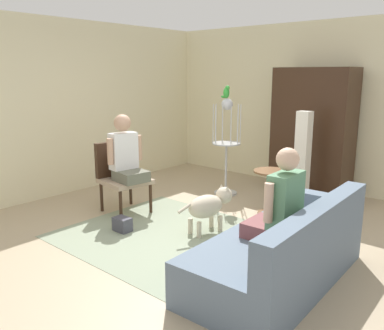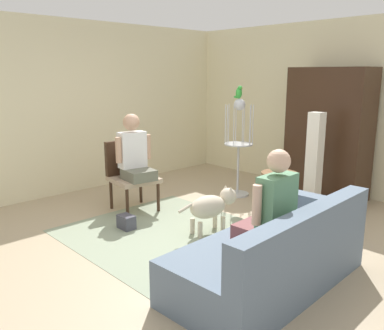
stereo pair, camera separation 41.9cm
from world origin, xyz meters
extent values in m
plane|color=tan|center=(0.00, 0.00, 0.00)|extent=(7.22, 7.22, 0.00)
cube|color=beige|center=(0.00, 3.07, 1.35)|extent=(6.12, 0.12, 2.69)
cube|color=beige|center=(-2.82, 0.30, 1.35)|extent=(0.12, 6.62, 2.69)
cube|color=gray|center=(-0.04, -0.11, 0.00)|extent=(2.83, 2.10, 0.01)
cube|color=slate|center=(1.19, -0.23, 0.21)|extent=(1.00, 2.00, 0.41)
cube|color=slate|center=(1.56, -0.22, 0.60)|extent=(0.25, 1.97, 0.38)
cube|color=slate|center=(1.16, 0.66, 0.52)|extent=(0.94, 0.21, 0.22)
cube|color=tan|center=(1.45, -0.71, 0.55)|extent=(0.11, 0.32, 0.28)
cube|color=gray|center=(1.43, -0.17, 0.55)|extent=(0.11, 0.34, 0.28)
cube|color=#9EB2B7|center=(1.41, 0.37, 0.55)|extent=(0.11, 0.31, 0.28)
cylinder|color=#382316|center=(-1.05, 0.32, 0.21)|extent=(0.04, 0.04, 0.41)
cylinder|color=#382316|center=(-1.11, -0.15, 0.21)|extent=(0.04, 0.04, 0.41)
cylinder|color=#382316|center=(-1.54, 0.39, 0.21)|extent=(0.04, 0.04, 0.41)
cylinder|color=#382316|center=(-1.61, -0.08, 0.21)|extent=(0.04, 0.04, 0.41)
cube|color=tan|center=(-1.33, 0.12, 0.44)|extent=(0.67, 0.65, 0.06)
cube|color=#382316|center=(-1.58, 0.15, 0.71)|extent=(0.16, 0.58, 0.48)
cube|color=brown|center=(1.10, -0.23, 0.48)|extent=(0.39, 0.40, 0.14)
cube|color=#598C66|center=(1.26, -0.23, 0.80)|extent=(0.19, 0.40, 0.48)
sphere|color=#DDB293|center=(1.26, -0.23, 1.16)|extent=(0.20, 0.20, 0.20)
cylinder|color=#DDB293|center=(1.23, -0.46, 0.82)|extent=(0.08, 0.08, 0.34)
cylinder|color=#DDB293|center=(1.21, 0.01, 0.82)|extent=(0.08, 0.08, 0.34)
cube|color=#616252|center=(-1.18, 0.10, 0.54)|extent=(0.45, 0.42, 0.14)
cube|color=white|center=(-1.35, 0.12, 0.86)|extent=(0.23, 0.39, 0.49)
sphere|color=tan|center=(-1.35, 0.12, 1.24)|extent=(0.23, 0.23, 0.23)
cylinder|color=tan|center=(-1.28, 0.34, 0.88)|extent=(0.08, 0.08, 0.34)
cylinder|color=tan|center=(-1.34, -0.11, 0.88)|extent=(0.08, 0.08, 0.34)
cylinder|color=brown|center=(0.23, 1.32, 0.60)|extent=(0.47, 0.47, 0.02)
cylinder|color=brown|center=(0.23, 1.32, 0.29)|extent=(0.06, 0.06, 0.59)
cylinder|color=brown|center=(0.23, 1.32, 0.01)|extent=(0.32, 0.32, 0.03)
ellipsoid|color=beige|center=(-0.03, 0.25, 0.33)|extent=(0.36, 0.52, 0.27)
sphere|color=beige|center=(0.03, 0.55, 0.41)|extent=(0.21, 0.21, 0.21)
cone|color=beige|center=(-0.02, 0.56, 0.51)|extent=(0.06, 0.06, 0.06)
cone|color=beige|center=(0.08, 0.54, 0.51)|extent=(0.06, 0.06, 0.06)
cylinder|color=beige|center=(-0.09, -0.06, 0.37)|extent=(0.07, 0.18, 0.10)
cylinder|color=beige|center=(-0.08, 0.43, 0.10)|extent=(0.06, 0.06, 0.19)
cylinder|color=beige|center=(0.08, 0.40, 0.10)|extent=(0.06, 0.06, 0.19)
cylinder|color=beige|center=(-0.14, 0.11, 0.10)|extent=(0.06, 0.06, 0.19)
cylinder|color=beige|center=(0.02, 0.08, 0.10)|extent=(0.06, 0.06, 0.19)
cylinder|color=silver|center=(-0.80, 1.72, 0.01)|extent=(0.36, 0.36, 0.03)
cylinder|color=silver|center=(-0.80, 1.72, 0.40)|extent=(0.04, 0.04, 0.80)
cylinder|color=silver|center=(-0.80, 1.72, 0.81)|extent=(0.44, 0.44, 0.02)
cylinder|color=silver|center=(-0.59, 1.72, 1.12)|extent=(0.01, 0.01, 0.59)
cylinder|color=silver|center=(-0.63, 1.84, 1.12)|extent=(0.01, 0.01, 0.59)
cylinder|color=silver|center=(-0.73, 1.91, 1.12)|extent=(0.01, 0.01, 0.59)
cylinder|color=silver|center=(-0.86, 1.91, 1.12)|extent=(0.01, 0.01, 0.59)
cylinder|color=silver|center=(-0.97, 1.84, 1.12)|extent=(0.01, 0.01, 0.59)
cylinder|color=silver|center=(-1.01, 1.72, 1.12)|extent=(0.01, 0.01, 0.59)
cylinder|color=silver|center=(-0.97, 1.59, 1.12)|extent=(0.01, 0.01, 0.59)
cylinder|color=silver|center=(-0.86, 1.52, 1.12)|extent=(0.01, 0.01, 0.59)
cylinder|color=silver|center=(-0.73, 1.52, 1.12)|extent=(0.01, 0.01, 0.59)
cylinder|color=silver|center=(-0.63, 1.59, 1.12)|extent=(0.01, 0.01, 0.59)
sphere|color=silver|center=(-0.80, 1.72, 1.42)|extent=(0.18, 0.18, 0.18)
ellipsoid|color=green|center=(-0.82, 1.72, 1.59)|extent=(0.09, 0.10, 0.16)
sphere|color=green|center=(-0.80, 1.72, 1.66)|extent=(0.07, 0.07, 0.07)
cone|color=#D8BF4C|center=(-0.76, 1.72, 1.66)|extent=(0.03, 0.02, 0.02)
ellipsoid|color=green|center=(-0.86, 1.72, 1.53)|extent=(0.12, 0.03, 0.04)
cube|color=#4C4742|center=(0.36, 1.96, 0.03)|extent=(0.20, 0.20, 0.06)
cube|color=white|center=(0.36, 1.96, 0.71)|extent=(0.18, 0.18, 1.31)
cube|color=#382316|center=(0.17, 2.66, 0.98)|extent=(1.19, 0.56, 1.96)
cube|color=#3F3F4C|center=(-0.81, -0.38, 0.09)|extent=(0.22, 0.15, 0.17)
camera|label=1|loc=(2.86, -3.33, 1.88)|focal=37.97mm
camera|label=2|loc=(3.16, -3.04, 1.88)|focal=37.97mm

